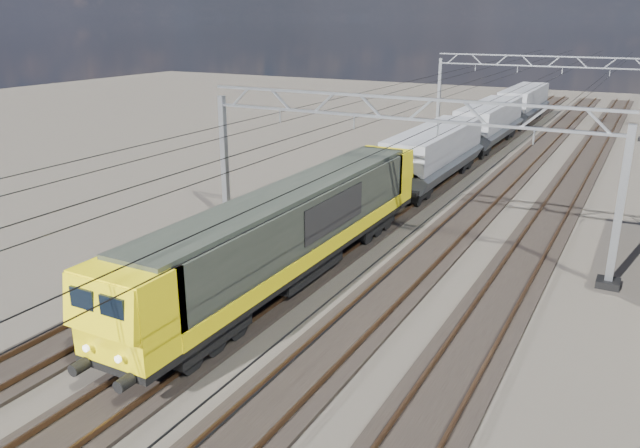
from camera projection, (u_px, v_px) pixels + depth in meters
The scene contains 12 objects.
ground at pixel (354, 277), 26.23m from camera, with size 160.00×160.00×0.00m, color black.
track_outer_west at pixel (237, 251), 28.91m from camera, with size 2.60×140.00×0.30m.
track_loco at pixel (312, 267), 27.11m from camera, with size 2.60×140.00×0.30m.
track_inner_east at pixel (398, 284), 25.31m from camera, with size 2.60×140.00×0.30m.
track_outer_east at pixel (497, 305), 23.51m from camera, with size 2.60×140.00×0.30m.
catenary_gantry_mid at pixel (393, 167), 28.35m from camera, with size 19.90×0.90×7.11m.
catenary_gantry_far at pixel (537, 91), 58.44m from camera, with size 19.90×0.90×7.11m.
overhead_wires at pixel (424, 115), 31.12m from camera, with size 12.03×140.00×0.53m.
locomotive at pixel (294, 227), 25.15m from camera, with size 2.76×21.10×3.62m.
hopper_wagon_lead at pixel (434, 152), 39.97m from camera, with size 3.38×13.00×3.25m.
hopper_wagon_mid at pixel (489, 121), 51.84m from camera, with size 3.38×13.00×3.25m.
hopper_wagon_third at pixel (523, 102), 63.70m from camera, with size 3.38×13.00×3.25m.
Camera 1 is at (10.24, -21.99, 10.34)m, focal length 35.00 mm.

